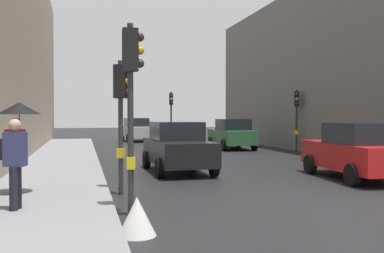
{
  "coord_description": "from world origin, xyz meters",
  "views": [
    {
      "loc": [
        -6.07,
        -8.78,
        2.01
      ],
      "look_at": [
        -0.94,
        11.76,
        1.44
      ],
      "focal_mm": 40.9,
      "sensor_mm": 36.0,
      "label": 1
    }
  ],
  "objects_px": {
    "car_green_estate": "(232,134)",
    "car_silver_hatchback": "(137,130)",
    "traffic_light_far_median": "(171,108)",
    "car_red_sedan": "(357,151)",
    "traffic_light_near_left": "(132,84)",
    "traffic_light_mid_street": "(297,109)",
    "pedestrian_with_umbrella": "(18,122)",
    "traffic_light_near_right": "(121,102)",
    "car_dark_suv": "(178,147)",
    "warning_sign_triangle": "(137,216)",
    "pedestrian_with_grey_backpack": "(13,158)"
  },
  "relations": [
    {
      "from": "car_green_estate",
      "to": "car_silver_hatchback",
      "type": "bearing_deg",
      "value": 117.08
    },
    {
      "from": "traffic_light_far_median",
      "to": "car_red_sedan",
      "type": "bearing_deg",
      "value": -83.58
    },
    {
      "from": "traffic_light_near_left",
      "to": "traffic_light_mid_street",
      "type": "bearing_deg",
      "value": 51.32
    },
    {
      "from": "traffic_light_far_median",
      "to": "pedestrian_with_umbrella",
      "type": "bearing_deg",
      "value": -110.89
    },
    {
      "from": "traffic_light_near_left",
      "to": "car_green_estate",
      "type": "distance_m",
      "value": 17.46
    },
    {
      "from": "car_silver_hatchback",
      "to": "traffic_light_near_left",
      "type": "bearing_deg",
      "value": -97.05
    },
    {
      "from": "car_silver_hatchback",
      "to": "car_red_sedan",
      "type": "distance_m",
      "value": 21.72
    },
    {
      "from": "traffic_light_near_right",
      "to": "car_red_sedan",
      "type": "height_order",
      "value": "traffic_light_near_right"
    },
    {
      "from": "traffic_light_far_median",
      "to": "car_dark_suv",
      "type": "distance_m",
      "value": 16.15
    },
    {
      "from": "pedestrian_with_umbrella",
      "to": "warning_sign_triangle",
      "type": "bearing_deg",
      "value": -57.46
    },
    {
      "from": "traffic_light_near_right",
      "to": "traffic_light_mid_street",
      "type": "bearing_deg",
      "value": 45.64
    },
    {
      "from": "traffic_light_far_median",
      "to": "pedestrian_with_grey_backpack",
      "type": "relative_size",
      "value": 2.07
    },
    {
      "from": "traffic_light_mid_street",
      "to": "car_silver_hatchback",
      "type": "height_order",
      "value": "traffic_light_mid_street"
    },
    {
      "from": "traffic_light_near_right",
      "to": "car_dark_suv",
      "type": "xyz_separation_m",
      "value": [
        2.3,
        4.03,
        -1.44
      ]
    },
    {
      "from": "traffic_light_far_median",
      "to": "warning_sign_triangle",
      "type": "bearing_deg",
      "value": -102.65
    },
    {
      "from": "traffic_light_mid_street",
      "to": "pedestrian_with_grey_backpack",
      "type": "distance_m",
      "value": 17.74
    },
    {
      "from": "pedestrian_with_grey_backpack",
      "to": "traffic_light_far_median",
      "type": "bearing_deg",
      "value": 71.02
    },
    {
      "from": "traffic_light_mid_street",
      "to": "car_green_estate",
      "type": "relative_size",
      "value": 0.8
    },
    {
      "from": "car_green_estate",
      "to": "warning_sign_triangle",
      "type": "bearing_deg",
      "value": -114.07
    },
    {
      "from": "pedestrian_with_umbrella",
      "to": "warning_sign_triangle",
      "type": "xyz_separation_m",
      "value": [
        2.33,
        -3.65,
        -1.52
      ]
    },
    {
      "from": "traffic_light_near_right",
      "to": "car_green_estate",
      "type": "relative_size",
      "value": 0.79
    },
    {
      "from": "traffic_light_far_median",
      "to": "warning_sign_triangle",
      "type": "height_order",
      "value": "traffic_light_far_median"
    },
    {
      "from": "car_red_sedan",
      "to": "car_dark_suv",
      "type": "height_order",
      "value": "same"
    },
    {
      "from": "traffic_light_mid_street",
      "to": "warning_sign_triangle",
      "type": "relative_size",
      "value": 5.19
    },
    {
      "from": "car_silver_hatchback",
      "to": "car_green_estate",
      "type": "distance_m",
      "value": 9.98
    },
    {
      "from": "traffic_light_near_right",
      "to": "traffic_light_near_left",
      "type": "height_order",
      "value": "traffic_light_near_left"
    },
    {
      "from": "pedestrian_with_umbrella",
      "to": "traffic_light_near_right",
      "type": "bearing_deg",
      "value": 4.23
    },
    {
      "from": "warning_sign_triangle",
      "to": "car_silver_hatchback",
      "type": "bearing_deg",
      "value": 83.18
    },
    {
      "from": "warning_sign_triangle",
      "to": "pedestrian_with_umbrella",
      "type": "bearing_deg",
      "value": 122.54
    },
    {
      "from": "traffic_light_far_median",
      "to": "traffic_light_near_right",
      "type": "bearing_deg",
      "value": -104.78
    },
    {
      "from": "traffic_light_mid_street",
      "to": "pedestrian_with_umbrella",
      "type": "xyz_separation_m",
      "value": [
        -12.69,
        -10.69,
        -0.49
      ]
    },
    {
      "from": "traffic_light_near_right",
      "to": "warning_sign_triangle",
      "type": "height_order",
      "value": "traffic_light_near_right"
    },
    {
      "from": "traffic_light_near_right",
      "to": "car_silver_hatchback",
      "type": "bearing_deg",
      "value": 82.22
    },
    {
      "from": "car_red_sedan",
      "to": "pedestrian_with_umbrella",
      "type": "xyz_separation_m",
      "value": [
        -9.77,
        -1.09,
        0.96
      ]
    },
    {
      "from": "traffic_light_near_left",
      "to": "pedestrian_with_umbrella",
      "type": "relative_size",
      "value": 1.78
    },
    {
      "from": "traffic_light_mid_street",
      "to": "warning_sign_triangle",
      "type": "bearing_deg",
      "value": -125.85
    },
    {
      "from": "traffic_light_far_median",
      "to": "traffic_light_near_left",
      "type": "height_order",
      "value": "traffic_light_near_left"
    },
    {
      "from": "traffic_light_far_median",
      "to": "warning_sign_triangle",
      "type": "relative_size",
      "value": 5.63
    },
    {
      "from": "traffic_light_mid_street",
      "to": "car_red_sedan",
      "type": "bearing_deg",
      "value": -106.92
    },
    {
      "from": "traffic_light_near_left",
      "to": "car_red_sedan",
      "type": "distance_m",
      "value": 8.23
    },
    {
      "from": "car_silver_hatchback",
      "to": "warning_sign_triangle",
      "type": "height_order",
      "value": "car_silver_hatchback"
    },
    {
      "from": "traffic_light_mid_street",
      "to": "warning_sign_triangle",
      "type": "xyz_separation_m",
      "value": [
        -10.36,
        -14.34,
        -2.0
      ]
    },
    {
      "from": "car_red_sedan",
      "to": "pedestrian_with_grey_backpack",
      "type": "distance_m",
      "value": 10.05
    },
    {
      "from": "car_red_sedan",
      "to": "pedestrian_with_umbrella",
      "type": "relative_size",
      "value": 2.02
    },
    {
      "from": "car_silver_hatchback",
      "to": "car_dark_suv",
      "type": "bearing_deg",
      "value": -92.31
    },
    {
      "from": "pedestrian_with_umbrella",
      "to": "warning_sign_triangle",
      "type": "relative_size",
      "value": 3.29
    },
    {
      "from": "traffic_light_near_right",
      "to": "car_green_estate",
      "type": "xyz_separation_m",
      "value": [
        7.57,
        13.31,
        -1.44
      ]
    },
    {
      "from": "car_dark_suv",
      "to": "pedestrian_with_umbrella",
      "type": "bearing_deg",
      "value": -138.18
    },
    {
      "from": "traffic_light_mid_street",
      "to": "car_green_estate",
      "type": "height_order",
      "value": "traffic_light_mid_street"
    },
    {
      "from": "traffic_light_near_left",
      "to": "warning_sign_triangle",
      "type": "bearing_deg",
      "value": -93.04
    }
  ]
}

